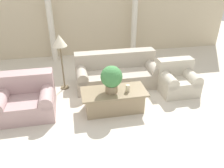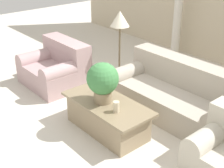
{
  "view_description": "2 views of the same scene",
  "coord_description": "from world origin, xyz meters",
  "px_view_note": "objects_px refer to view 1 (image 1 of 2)",
  "views": [
    {
      "loc": [
        -0.74,
        -4.33,
        2.81
      ],
      "look_at": [
        0.08,
        -0.18,
        0.51
      ],
      "focal_mm": 35.0,
      "sensor_mm": 36.0,
      "label": 1
    },
    {
      "loc": [
        3.06,
        -2.88,
        2.63
      ],
      "look_at": [
        -0.02,
        -0.23,
        0.66
      ],
      "focal_mm": 50.0,
      "sensor_mm": 36.0,
      "label": 2
    }
  ],
  "objects_px": {
    "sofa_long": "(117,72)",
    "coffee_table": "(114,100)",
    "potted_plant": "(111,78)",
    "armchair": "(177,79)",
    "loveseat": "(26,98)",
    "floor_lamp": "(60,44)"
  },
  "relations": [
    {
      "from": "floor_lamp",
      "to": "loveseat",
      "type": "bearing_deg",
      "value": -131.26
    },
    {
      "from": "armchair",
      "to": "potted_plant",
      "type": "bearing_deg",
      "value": -163.64
    },
    {
      "from": "potted_plant",
      "to": "armchair",
      "type": "bearing_deg",
      "value": 16.36
    },
    {
      "from": "loveseat",
      "to": "potted_plant",
      "type": "bearing_deg",
      "value": -9.99
    },
    {
      "from": "sofa_long",
      "to": "loveseat",
      "type": "relative_size",
      "value": 1.82
    },
    {
      "from": "sofa_long",
      "to": "coffee_table",
      "type": "relative_size",
      "value": 1.55
    },
    {
      "from": "potted_plant",
      "to": "sofa_long",
      "type": "bearing_deg",
      "value": 72.54
    },
    {
      "from": "floor_lamp",
      "to": "armchair",
      "type": "relative_size",
      "value": 1.59
    },
    {
      "from": "sofa_long",
      "to": "armchair",
      "type": "relative_size",
      "value": 2.43
    },
    {
      "from": "potted_plant",
      "to": "armchair",
      "type": "xyz_separation_m",
      "value": [
        1.76,
        0.52,
        -0.47
      ]
    },
    {
      "from": "armchair",
      "to": "sofa_long",
      "type": "bearing_deg",
      "value": 153.43
    },
    {
      "from": "sofa_long",
      "to": "loveseat",
      "type": "xyz_separation_m",
      "value": [
        -2.17,
        -0.89,
        0.01
      ]
    },
    {
      "from": "sofa_long",
      "to": "armchair",
      "type": "distance_m",
      "value": 1.55
    },
    {
      "from": "sofa_long",
      "to": "floor_lamp",
      "type": "xyz_separation_m",
      "value": [
        -1.38,
        0.01,
        0.87
      ]
    },
    {
      "from": "coffee_table",
      "to": "potted_plant",
      "type": "bearing_deg",
      "value": -154.85
    },
    {
      "from": "loveseat",
      "to": "potted_plant",
      "type": "distance_m",
      "value": 1.88
    },
    {
      "from": "sofa_long",
      "to": "coffee_table",
      "type": "bearing_deg",
      "value": -105.29
    },
    {
      "from": "coffee_table",
      "to": "armchair",
      "type": "height_order",
      "value": "armchair"
    },
    {
      "from": "sofa_long",
      "to": "potted_plant",
      "type": "bearing_deg",
      "value": -107.46
    },
    {
      "from": "coffee_table",
      "to": "potted_plant",
      "type": "relative_size",
      "value": 2.38
    },
    {
      "from": "loveseat",
      "to": "armchair",
      "type": "bearing_deg",
      "value": 3.24
    },
    {
      "from": "floor_lamp",
      "to": "armchair",
      "type": "bearing_deg",
      "value": -14.15
    }
  ]
}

